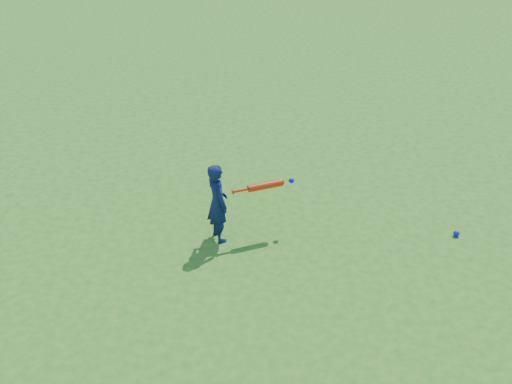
# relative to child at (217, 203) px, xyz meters

# --- Properties ---
(ground) EXTENTS (80.00, 80.00, 0.00)m
(ground) POSITION_rel_child_xyz_m (0.32, 0.53, -0.52)
(ground) COLOR #2A6818
(ground) RESTS_ON ground
(child) EXTENTS (0.39, 0.45, 1.04)m
(child) POSITION_rel_child_xyz_m (0.00, 0.00, 0.00)
(child) COLOR #0D1940
(child) RESTS_ON ground
(ground_ball_blue) EXTENTS (0.08, 0.08, 0.08)m
(ground_ball_blue) POSITION_rel_child_xyz_m (3.00, -0.04, -0.48)
(ground_ball_blue) COLOR #0C16CE
(ground_ball_blue) RESTS_ON ground
(bat_swing) EXTENTS (0.78, 0.32, 0.09)m
(bat_swing) POSITION_rel_child_xyz_m (0.61, 0.16, 0.14)
(bat_swing) COLOR red
(bat_swing) RESTS_ON ground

